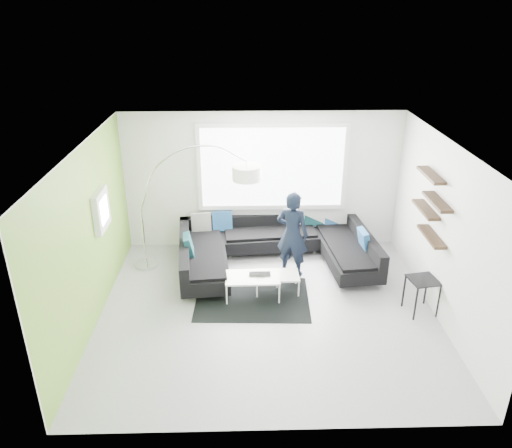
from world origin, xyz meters
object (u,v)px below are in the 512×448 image
Objects in this scene: person at (292,234)px; laptop at (260,276)px; sectional_sofa at (276,251)px; side_table at (421,296)px; arc_lamp at (141,209)px; coffee_table at (265,284)px.

person reaches higher than laptop.
person is at bearing -50.70° from sectional_sofa.
person is at bearing 50.71° from laptop.
person reaches higher than sectional_sofa.
arc_lamp is at bearing 160.67° from side_table.
sectional_sofa is 1.59× the size of arc_lamp.
coffee_table is 1.07m from person.
sectional_sofa is at bearing 75.02° from coffee_table.
coffee_table is 0.73× the size of person.
sectional_sofa is at bearing 71.51° from laptop.
coffee_table is 0.50× the size of arc_lamp.
arc_lamp is at bearing 172.14° from sectional_sofa.
side_table is at bearing -15.08° from arc_lamp.
arc_lamp is 6.51× the size of laptop.
arc_lamp reaches higher than coffee_table.
laptop is at bearing 74.46° from person.
side_table reaches higher than coffee_table.
person reaches higher than coffee_table.
sectional_sofa is 10.35× the size of laptop.
laptop is at bearing -23.36° from arc_lamp.
coffee_table is (-0.25, -0.97, -0.15)m from sectional_sofa.
arc_lamp is 3.91× the size of side_table.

